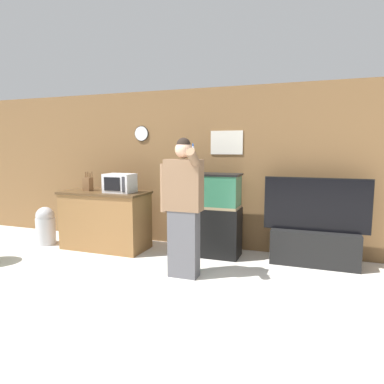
% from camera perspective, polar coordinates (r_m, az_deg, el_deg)
% --- Properties ---
extents(ground_plane, '(18.00, 18.00, 0.00)m').
position_cam_1_polar(ground_plane, '(3.33, -14.89, -22.45)').
color(ground_plane, beige).
extents(wall_back_paneled, '(10.00, 0.08, 2.60)m').
position_cam_1_polar(wall_back_paneled, '(5.66, 2.35, 3.89)').
color(wall_back_paneled, brown).
rests_on(wall_back_paneled, ground_plane).
extents(counter_island, '(1.41, 0.68, 0.94)m').
position_cam_1_polar(counter_island, '(5.79, -14.21, -4.54)').
color(counter_island, brown).
rests_on(counter_island, ground_plane).
extents(microwave, '(0.45, 0.34, 0.30)m').
position_cam_1_polar(microwave, '(5.52, -11.95, 1.46)').
color(microwave, silver).
rests_on(microwave, counter_island).
extents(knife_block, '(0.13, 0.12, 0.32)m').
position_cam_1_polar(knife_block, '(5.90, -16.96, 1.32)').
color(knife_block, brown).
rests_on(knife_block, counter_island).
extents(aquarium_on_stand, '(1.06, 0.43, 1.26)m').
position_cam_1_polar(aquarium_on_stand, '(5.26, 2.30, -3.73)').
color(aquarium_on_stand, black).
rests_on(aquarium_on_stand, ground_plane).
extents(tv_on_stand, '(1.43, 0.40, 1.24)m').
position_cam_1_polar(tv_on_stand, '(5.15, 19.74, -7.40)').
color(tv_on_stand, black).
rests_on(tv_on_stand, ground_plane).
extents(person_standing, '(0.56, 0.42, 1.77)m').
position_cam_1_polar(person_standing, '(4.31, -1.52, -2.29)').
color(person_standing, '#515156').
rests_on(person_standing, ground_plane).
extents(trash_bin, '(0.32, 0.32, 0.65)m').
position_cam_1_polar(trash_bin, '(6.39, -23.22, -5.13)').
color(trash_bin, '#B7B7BC').
rests_on(trash_bin, ground_plane).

